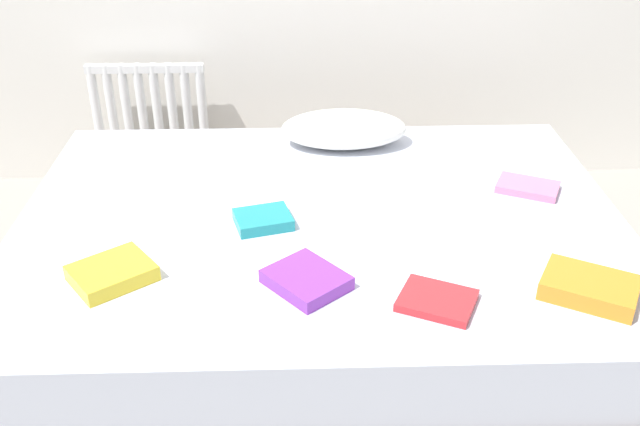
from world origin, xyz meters
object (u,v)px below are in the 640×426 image
textbook_red (437,300)px  textbook_purple (306,280)px  bed (320,279)px  textbook_orange (589,288)px  textbook_teal (263,220)px  textbook_pink (528,187)px  textbook_yellow (112,273)px  radiator (151,119)px  pillow (344,129)px

textbook_red → textbook_purple: (-0.35, 0.10, 0.01)m
bed → textbook_orange: (0.71, -0.46, 0.28)m
bed → textbook_red: 0.63m
bed → textbook_teal: 0.33m
textbook_orange → textbook_pink: 0.61m
textbook_teal → textbook_purple: size_ratio=0.84×
bed → textbook_purple: size_ratio=9.71×
textbook_yellow → textbook_red: 0.90m
textbook_orange → radiator: bearing=161.2°
bed → pillow: 0.65m
bed → textbook_teal: bearing=-163.6°
pillow → textbook_pink: 0.74m
radiator → textbook_purple: (0.72, -1.59, 0.16)m
bed → textbook_purple: textbook_purple is taller
textbook_yellow → textbook_purple: textbook_yellow is taller
bed → textbook_red: textbook_red is taller
bed → pillow: bearing=78.9°
radiator → textbook_teal: (0.59, -1.25, 0.16)m
textbook_teal → textbook_purple: (0.13, -0.34, 0.00)m
textbook_pink → textbook_purple: textbook_purple is taller
textbook_purple → textbook_teal: bearing=161.1°
textbook_red → radiator: bearing=147.4°
textbook_purple → bed: bearing=132.1°
textbook_red → textbook_teal: bearing=163.0°
bed → textbook_yellow: 0.74m
pillow → textbook_teal: pillow is taller
radiator → textbook_yellow: (0.18, -1.55, 0.16)m
textbook_yellow → textbook_teal: textbook_yellow is taller
bed → textbook_orange: size_ratio=8.19×
bed → textbook_yellow: size_ratio=9.50×
pillow → textbook_yellow: bearing=-128.0°
textbook_orange → textbook_teal: bearing=-175.0°
textbook_yellow → textbook_pink: 1.41m
textbook_teal → bed: bearing=1.1°
textbook_orange → textbook_purple: (-0.77, 0.07, -0.01)m
radiator → textbook_pink: (1.49, -1.05, 0.15)m
textbook_orange → textbook_red: size_ratio=1.26×
textbook_pink → textbook_red: bearing=-98.4°
textbook_red → textbook_purple: textbook_purple is taller
pillow → textbook_yellow: 1.14m
textbook_pink → textbook_red: size_ratio=1.05×
bed → textbook_teal: (-0.18, -0.05, 0.27)m
radiator → textbook_purple: radiator is taller
pillow → textbook_pink: size_ratio=2.40×
bed → pillow: pillow is taller
textbook_teal → textbook_pink: (0.91, 0.20, -0.01)m
textbook_orange → textbook_pink: size_ratio=1.20×
textbook_yellow → textbook_red: textbook_yellow is taller
textbook_orange → textbook_pink: textbook_orange is taller
textbook_pink → textbook_teal: bearing=-141.9°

